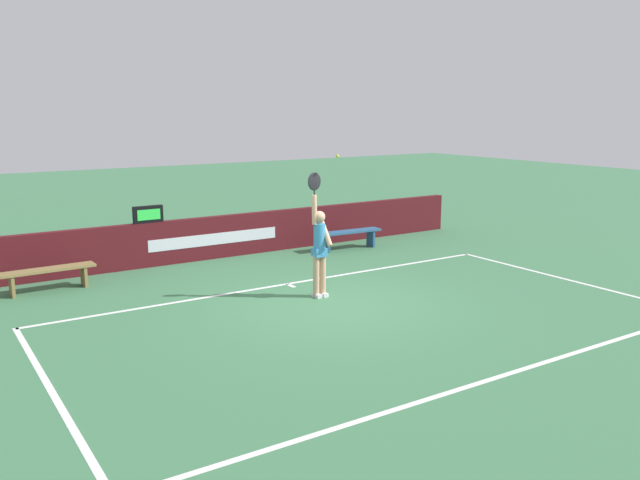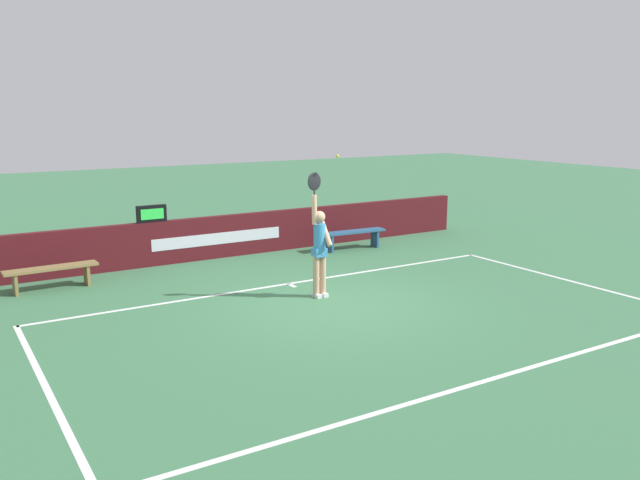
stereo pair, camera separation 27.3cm
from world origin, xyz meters
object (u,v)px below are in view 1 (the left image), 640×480
object	(u,v)px
tennis_player	(319,246)
courtside_bench_far	(349,235)
speed_display	(148,214)
tennis_ball	(338,156)
courtside_bench_near	(48,273)

from	to	relation	value
tennis_player	courtside_bench_far	bearing A→B (deg)	47.21
speed_display	tennis_ball	world-z (taller)	tennis_ball
courtside_bench_near	courtside_bench_far	xyz separation A→B (m)	(7.21, -0.00, 0.01)
tennis_ball	courtside_bench_far	distance (m)	4.95
speed_display	tennis_player	size ratio (longest dim) A/B	0.28
tennis_player	tennis_ball	world-z (taller)	tennis_ball
tennis_player	tennis_ball	xyz separation A→B (m)	(0.24, -0.24, 1.69)
speed_display	courtside_bench_near	size ratio (longest dim) A/B	0.37
tennis_ball	courtside_bench_far	world-z (taller)	tennis_ball
speed_display	tennis_player	bearing A→B (deg)	-65.10
speed_display	tennis_player	xyz separation A→B (m)	(1.91, -4.12, -0.21)
speed_display	courtside_bench_near	distance (m)	2.65
tennis_ball	courtside_bench_near	size ratio (longest dim) A/B	0.04
tennis_player	tennis_ball	distance (m)	1.72
tennis_ball	courtside_bench_near	bearing A→B (deg)	142.58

